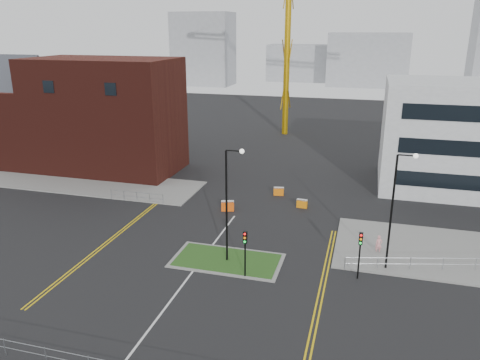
# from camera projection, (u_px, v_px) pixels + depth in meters

# --- Properties ---
(ground) EXTENTS (200.00, 200.00, 0.00)m
(ground) POSITION_uv_depth(u_px,v_px,m) (161.00, 314.00, 29.99)
(ground) COLOR black
(ground) RESTS_ON ground
(pavement_left) EXTENTS (28.00, 8.00, 0.12)m
(pavement_left) POSITION_uv_depth(u_px,v_px,m) (84.00, 183.00, 55.21)
(pavement_left) COLOR slate
(pavement_left) RESTS_ON ground
(island_kerb) EXTENTS (8.60, 4.60, 0.08)m
(island_kerb) POSITION_uv_depth(u_px,v_px,m) (227.00, 260.00, 36.79)
(island_kerb) COLOR slate
(island_kerb) RESTS_ON ground
(grass_island) EXTENTS (8.00, 4.00, 0.12)m
(grass_island) POSITION_uv_depth(u_px,v_px,m) (227.00, 260.00, 36.79)
(grass_island) COLOR #244416
(grass_island) RESTS_ON ground
(brick_building) EXTENTS (24.20, 10.07, 14.24)m
(brick_building) POSITION_uv_depth(u_px,v_px,m) (85.00, 116.00, 59.35)
(brick_building) COLOR #401510
(brick_building) RESTS_ON ground
(streetlamp_island) EXTENTS (1.46, 0.36, 9.18)m
(streetlamp_island) POSITION_uv_depth(u_px,v_px,m) (229.00, 197.00, 35.07)
(streetlamp_island) COLOR black
(streetlamp_island) RESTS_ON ground
(streetlamp_right_near) EXTENTS (1.46, 0.36, 9.18)m
(streetlamp_right_near) POSITION_uv_depth(u_px,v_px,m) (396.00, 203.00, 33.84)
(streetlamp_right_near) COLOR black
(streetlamp_right_near) RESTS_ON ground
(traffic_light_island) EXTENTS (0.28, 0.33, 3.65)m
(traffic_light_island) POSITION_uv_depth(u_px,v_px,m) (245.00, 245.00, 33.65)
(traffic_light_island) COLOR black
(traffic_light_island) RESTS_ON ground
(traffic_light_right) EXTENTS (0.28, 0.33, 3.65)m
(traffic_light_right) POSITION_uv_depth(u_px,v_px,m) (360.00, 247.00, 33.44)
(traffic_light_right) COLOR black
(traffic_light_right) RESTS_ON ground
(railing_left) EXTENTS (6.05, 0.05, 1.10)m
(railing_left) POSITION_uv_depth(u_px,v_px,m) (137.00, 195.00, 49.04)
(railing_left) COLOR gray
(railing_left) RESTS_ON ground
(railing_right) EXTENTS (19.05, 5.05, 1.10)m
(railing_right) POSITION_uv_depth(u_px,v_px,m) (476.00, 262.00, 35.05)
(railing_right) COLOR gray
(railing_right) RESTS_ON ground
(centre_line) EXTENTS (0.15, 30.00, 0.01)m
(centre_line) POSITION_uv_depth(u_px,v_px,m) (173.00, 297.00, 31.82)
(centre_line) COLOR silver
(centre_line) RESTS_ON ground
(yellow_left_a) EXTENTS (0.12, 24.00, 0.01)m
(yellow_left_a) POSITION_uv_depth(u_px,v_px,m) (115.00, 235.00, 41.44)
(yellow_left_a) COLOR gold
(yellow_left_a) RESTS_ON ground
(yellow_left_b) EXTENTS (0.12, 24.00, 0.01)m
(yellow_left_b) POSITION_uv_depth(u_px,v_px,m) (118.00, 235.00, 41.36)
(yellow_left_b) COLOR gold
(yellow_left_b) RESTS_ON ground
(yellow_right_a) EXTENTS (0.12, 20.00, 0.01)m
(yellow_right_a) POSITION_uv_depth(u_px,v_px,m) (320.00, 287.00, 33.06)
(yellow_right_a) COLOR gold
(yellow_right_a) RESTS_ON ground
(yellow_right_b) EXTENTS (0.12, 20.00, 0.01)m
(yellow_right_b) POSITION_uv_depth(u_px,v_px,m) (324.00, 288.00, 32.98)
(yellow_right_b) COLOR gold
(yellow_right_b) RESTS_ON ground
(skyline_a) EXTENTS (18.00, 12.00, 22.00)m
(skyline_a) POSITION_uv_depth(u_px,v_px,m) (204.00, 49.00, 146.64)
(skyline_a) COLOR gray
(skyline_a) RESTS_ON ground
(skyline_b) EXTENTS (24.00, 12.00, 16.00)m
(skyline_b) POSITION_uv_depth(u_px,v_px,m) (368.00, 60.00, 143.99)
(skyline_b) COLOR gray
(skyline_b) RESTS_ON ground
(skyline_d) EXTENTS (30.00, 12.00, 12.00)m
(skyline_d) POSITION_uv_depth(u_px,v_px,m) (313.00, 63.00, 158.36)
(skyline_d) COLOR gray
(skyline_d) RESTS_ON ground
(pedestrian) EXTENTS (0.63, 0.49, 1.53)m
(pedestrian) POSITION_uv_depth(u_px,v_px,m) (379.00, 244.00, 37.87)
(pedestrian) COLOR pink
(pedestrian) RESTS_ON ground
(barrier_left) EXTENTS (1.33, 0.74, 1.06)m
(barrier_left) POSITION_uv_depth(u_px,v_px,m) (228.00, 205.00, 46.69)
(barrier_left) COLOR #F2550D
(barrier_left) RESTS_ON ground
(barrier_mid) EXTENTS (1.14, 0.53, 0.92)m
(barrier_mid) POSITION_uv_depth(u_px,v_px,m) (279.00, 191.00, 51.04)
(barrier_mid) COLOR orange
(barrier_mid) RESTS_ON ground
(barrier_right) EXTENTS (1.09, 0.44, 0.89)m
(barrier_right) POSITION_uv_depth(u_px,v_px,m) (302.00, 203.00, 47.52)
(barrier_right) COLOR orange
(barrier_right) RESTS_ON ground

